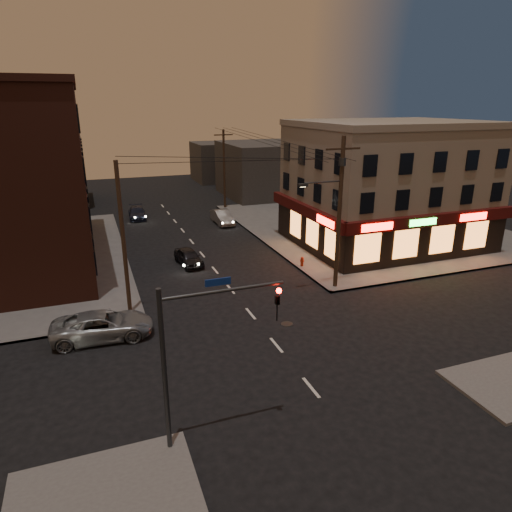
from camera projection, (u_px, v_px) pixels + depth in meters
name	position (u px, v px, depth m)	size (l,w,h in m)	color
ground	(276.00, 345.00, 23.93)	(120.00, 120.00, 0.00)	black
sidewalk_ne	(366.00, 226.00, 46.71)	(24.00, 28.00, 0.15)	#514F4C
pizza_building	(387.00, 184.00, 39.39)	(15.85, 12.85, 10.50)	gray
bg_building_ne_a	(263.00, 169.00, 61.15)	(10.00, 12.00, 7.00)	#3F3D3A
bg_building_nw	(45.00, 172.00, 55.63)	(9.00, 10.00, 8.00)	#3F3D3A
bg_building_ne_b	(220.00, 162.00, 73.08)	(8.00, 8.00, 6.00)	#3F3D3A
utility_pole_main	(338.00, 206.00, 29.43)	(4.20, 0.44, 10.00)	#382619
utility_pole_far	(224.00, 169.00, 53.08)	(0.26, 0.26, 9.00)	#382619
utility_pole_west	(123.00, 240.00, 25.96)	(0.24, 0.24, 9.00)	#382619
traffic_signal	(193.00, 344.00, 15.78)	(4.49, 0.32, 6.47)	#333538
suv_cross	(103.00, 326.00, 24.45)	(2.44, 5.30, 1.47)	gray
sedan_near	(189.00, 257.00, 35.51)	(1.51, 3.74, 1.27)	black
sedan_mid	(222.00, 217.00, 47.51)	(1.51, 4.34, 1.43)	gray
sedan_far	(137.00, 213.00, 49.66)	(1.73, 4.27, 1.24)	#181D30
fire_hydrant	(302.00, 261.00, 34.90)	(0.34, 0.34, 0.75)	maroon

